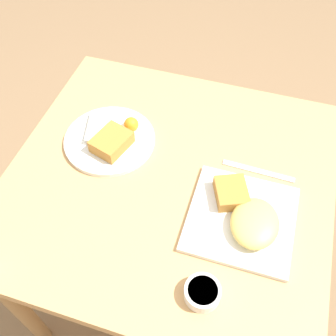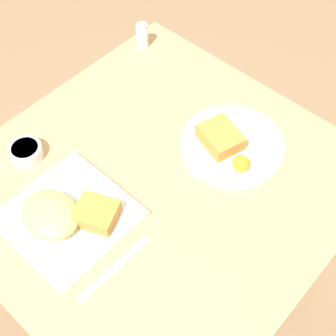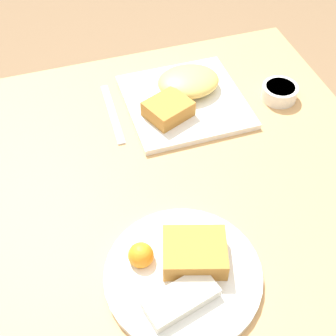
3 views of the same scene
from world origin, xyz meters
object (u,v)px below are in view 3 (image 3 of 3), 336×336
Objects in this scene: plate_square_near at (184,95)px; sauce_ramekin at (280,92)px; plate_oval_far at (183,270)px; butter_knife at (112,113)px.

plate_square_near reaches higher than sauce_ramekin.
plate_square_near is 0.45m from plate_oval_far.
plate_oval_far reaches higher than butter_knife.
plate_square_near is 3.21× the size of sauce_ramekin.
sauce_ramekin is (-0.22, 0.05, -0.00)m from plate_square_near.
sauce_ramekin is (-0.36, -0.37, 0.00)m from plate_oval_far.
plate_oval_far is 0.43m from butter_knife.
plate_oval_far is at bearing 45.39° from sauce_ramekin.
sauce_ramekin is 0.41× the size of butter_knife.
plate_oval_far is at bearing 70.77° from plate_square_near.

